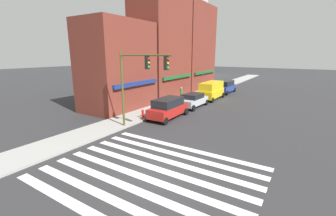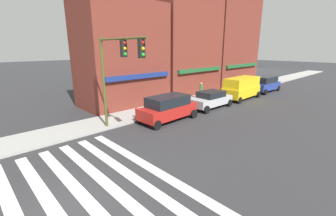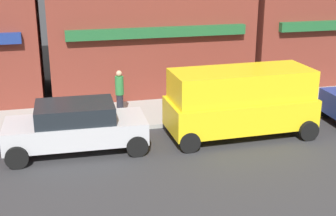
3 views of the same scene
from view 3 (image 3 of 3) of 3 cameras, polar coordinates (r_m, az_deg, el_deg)
The scene contains 3 objects.
sedan_silver at distance 15.07m, azimuth -11.17°, elevation -2.17°, with size 4.44×2.02×1.59m.
van_yellow at distance 16.09m, azimuth 8.85°, elevation 0.98°, with size 5.05×2.22×2.34m.
pedestrian_green_top at distance 17.57m, azimuth -5.92°, elevation 1.89°, with size 0.32×0.32×1.77m.
Camera 3 is at (14.18, -9.42, 6.09)m, focal length 50.00 mm.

